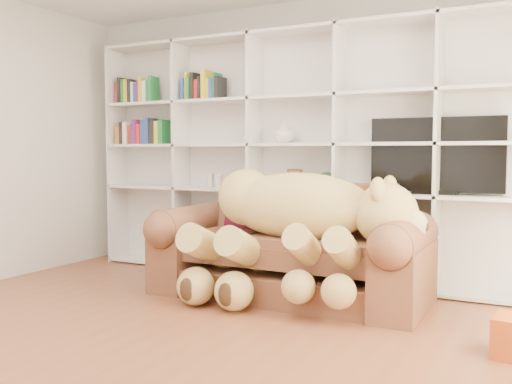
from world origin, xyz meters
The scene contains 13 objects.
floor centered at (0.00, 0.00, 0.00)m, with size 5.00×5.00×0.00m, color brown.
wall_back centered at (0.00, 2.50, 1.35)m, with size 5.00×0.02×2.70m, color silver.
bookshelf centered at (-0.24, 2.36, 1.31)m, with size 4.43×0.35×2.40m.
sofa centered at (0.23, 1.66, 0.36)m, with size 2.28×0.99×0.96m.
teddy_bear centered at (0.36, 1.47, 0.69)m, with size 1.86×0.98×1.08m.
throw_pillow centered at (-0.27, 1.82, 0.68)m, with size 0.38×0.12×0.38m, color #5C0F23.
tv centered at (1.30, 2.35, 1.19)m, with size 1.12×0.18×0.66m.
picture_frame centered at (-0.01, 2.30, 0.97)m, with size 0.15×0.03×0.19m, color #53311C.
green_vase centered at (0.31, 2.30, 0.96)m, with size 0.18×0.18×0.18m, color #2C5637.
figurine_tall centered at (-0.97, 2.30, 0.93)m, with size 0.07×0.07×0.14m, color beige.
figurine_short centered at (-0.87, 2.30, 0.93)m, with size 0.08×0.08×0.14m, color beige.
snow_globe centered at (-0.64, 2.30, 0.93)m, with size 0.12×0.12×0.12m, color white.
shelf_vase centered at (-0.13, 2.30, 1.42)m, with size 0.20×0.20×0.21m, color beige.
Camera 1 is at (2.19, -2.72, 1.23)m, focal length 40.00 mm.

